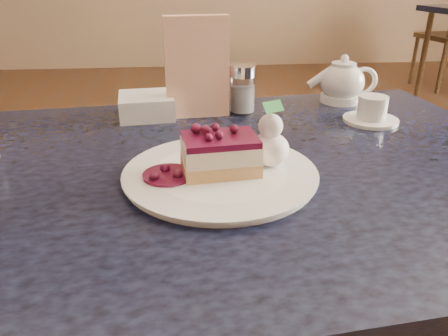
{
  "coord_description": "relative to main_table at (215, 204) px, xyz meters",
  "views": [
    {
      "loc": [
        0.11,
        -0.49,
        1.14
      ],
      "look_at": [
        0.17,
        0.12,
        0.85
      ],
      "focal_mm": 35.0,
      "sensor_mm": 36.0,
      "label": 1
    }
  ],
  "objects": [
    {
      "name": "main_table",
      "position": [
        0.0,
        0.0,
        0.0
      ],
      "size": [
        1.36,
        0.98,
        0.8
      ],
      "rotation": [
        0.0,
        0.0,
        0.1
      ],
      "color": "black",
      "rests_on": "ground"
    },
    {
      "name": "dessert_plate",
      "position": [
        0.01,
        -0.05,
        0.09
      ],
      "size": [
        0.33,
        0.33,
        0.01
      ],
      "primitive_type": "cylinder",
      "color": "white",
      "rests_on": "main_table"
    },
    {
      "name": "cheesecake_slice",
      "position": [
        0.01,
        -0.05,
        0.13
      ],
      "size": [
        0.14,
        0.1,
        0.06
      ],
      "rotation": [
        0.0,
        0.0,
        0.1
      ],
      "color": "tan",
      "rests_on": "dessert_plate"
    },
    {
      "name": "whipped_cream",
      "position": [
        0.09,
        -0.03,
        0.13
      ],
      "size": [
        0.07,
        0.07,
        0.06
      ],
      "color": "white",
      "rests_on": "dessert_plate"
    },
    {
      "name": "berry_sauce",
      "position": [
        -0.08,
        -0.07,
        0.1
      ],
      "size": [
        0.09,
        0.09,
        0.01
      ],
      "primitive_type": "cylinder",
      "color": "#431124",
      "rests_on": "dessert_plate"
    },
    {
      "name": "tea_set",
      "position": [
        0.37,
        0.35,
        0.13
      ],
      "size": [
        0.19,
        0.29,
        0.11
      ],
      "color": "white",
      "rests_on": "main_table"
    },
    {
      "name": "menu_card",
      "position": [
        -0.02,
        0.3,
        0.2
      ],
      "size": [
        0.15,
        0.05,
        0.24
      ],
      "primitive_type": "cube",
      "rotation": [
        0.0,
        0.0,
        0.1
      ],
      "color": "beige",
      "rests_on": "main_table"
    },
    {
      "name": "sugar_shaker",
      "position": [
        0.09,
        0.31,
        0.14
      ],
      "size": [
        0.06,
        0.06,
        0.12
      ],
      "color": "white",
      "rests_on": "main_table"
    },
    {
      "name": "napkin_stack",
      "position": [
        -0.14,
        0.3,
        0.11
      ],
      "size": [
        0.14,
        0.14,
        0.05
      ],
      "primitive_type": "cube",
      "rotation": [
        0.0,
        0.0,
        0.1
      ],
      "color": "white",
      "rests_on": "main_table"
    }
  ]
}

